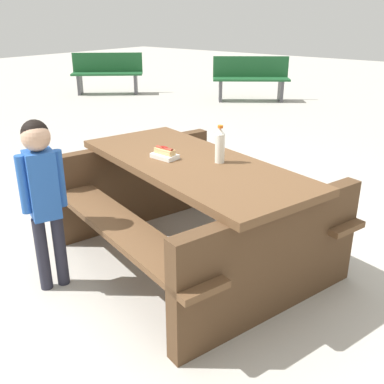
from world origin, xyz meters
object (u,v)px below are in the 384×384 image
(child_in_coat, at_px, (42,185))
(park_bench_mid, at_px, (108,72))
(picnic_table, at_px, (192,203))
(park_bench_far, at_px, (251,78))
(hotdog_tray, at_px, (165,154))
(soda_bottle, at_px, (220,145))

(child_in_coat, bearing_deg, park_bench_mid, -44.61)
(picnic_table, height_order, park_bench_far, park_bench_far)
(hotdog_tray, height_order, park_bench_far, park_bench_far)
(soda_bottle, xyz_separation_m, child_in_coat, (0.66, 0.92, -0.16))
(park_bench_mid, bearing_deg, picnic_table, 142.80)
(picnic_table, height_order, hotdog_tray, hotdog_tray)
(soda_bottle, distance_m, park_bench_far, 6.35)
(park_bench_mid, distance_m, park_bench_far, 3.11)
(soda_bottle, bearing_deg, park_bench_far, -60.69)
(hotdog_tray, distance_m, park_bench_mid, 7.18)
(park_bench_mid, relative_size, park_bench_far, 0.96)
(picnic_table, relative_size, soda_bottle, 8.42)
(soda_bottle, xyz_separation_m, park_bench_mid, (5.96, -4.31, -0.42))
(picnic_table, distance_m, child_in_coat, 1.00)
(soda_bottle, bearing_deg, hotdog_tray, 24.49)
(picnic_table, height_order, soda_bottle, soda_bottle)
(child_in_coat, relative_size, park_bench_mid, 0.80)
(child_in_coat, height_order, park_bench_mid, child_in_coat)
(picnic_table, xyz_separation_m, soda_bottle, (-0.16, -0.09, 0.42))
(soda_bottle, height_order, park_bench_far, soda_bottle)
(park_bench_mid, bearing_deg, child_in_coat, 135.39)
(hotdog_tray, bearing_deg, park_bench_far, -64.13)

